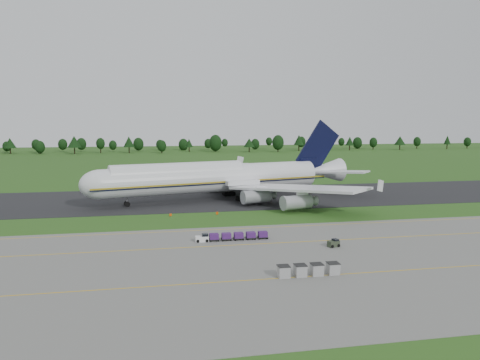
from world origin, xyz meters
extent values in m
plane|color=#265018|center=(0.00, 0.00, 0.00)|extent=(600.00, 600.00, 0.00)
cube|color=slate|center=(0.00, -34.00, 0.03)|extent=(300.00, 52.00, 0.06)
cube|color=black|center=(0.00, 28.00, 0.04)|extent=(300.00, 40.00, 0.08)
cube|color=gold|center=(0.00, -22.00, 0.07)|extent=(300.00, 0.25, 0.01)
cube|color=gold|center=(0.00, -40.00, 0.07)|extent=(300.00, 0.20, 0.01)
cube|color=gold|center=(0.00, -10.00, 0.07)|extent=(120.00, 0.20, 0.01)
cylinder|color=black|center=(-107.32, 225.98, 1.84)|extent=(0.70, 0.70, 3.68)
cone|color=#173813|center=(-107.32, 225.98, 6.94)|extent=(7.61, 7.61, 6.54)
cylinder|color=black|center=(-88.02, 220.84, 1.45)|extent=(0.70, 0.70, 2.90)
sphere|color=#173813|center=(-88.02, 220.84, 4.43)|extent=(6.24, 6.24, 6.24)
cylinder|color=black|center=(-66.05, 216.23, 2.09)|extent=(0.70, 0.70, 4.17)
cone|color=#173813|center=(-66.05, 216.23, 7.88)|extent=(8.60, 8.60, 7.42)
cylinder|color=black|center=(-50.30, 221.14, 2.07)|extent=(0.70, 0.70, 4.15)
sphere|color=#173813|center=(-50.30, 221.14, 6.34)|extent=(5.71, 5.71, 5.71)
cylinder|color=black|center=(-31.88, 219.23, 1.98)|extent=(0.70, 0.70, 3.96)
cone|color=#173813|center=(-31.88, 219.23, 7.47)|extent=(7.24, 7.24, 7.03)
cylinder|color=black|center=(-10.55, 212.16, 1.57)|extent=(0.70, 0.70, 3.14)
sphere|color=#173813|center=(-10.55, 212.16, 4.80)|extent=(5.91, 5.91, 5.91)
cylinder|color=black|center=(8.35, 224.14, 1.61)|extent=(0.70, 0.70, 3.22)
cone|color=#173813|center=(8.35, 224.14, 6.08)|extent=(5.14, 5.14, 5.72)
cylinder|color=black|center=(26.13, 219.92, 1.99)|extent=(0.70, 0.70, 3.99)
sphere|color=#173813|center=(26.13, 219.92, 6.10)|extent=(8.70, 8.70, 8.70)
cylinder|color=black|center=(48.59, 213.90, 1.69)|extent=(0.70, 0.70, 3.37)
cone|color=#173813|center=(48.59, 213.90, 6.37)|extent=(7.66, 7.66, 6.00)
cylinder|color=black|center=(68.56, 212.30, 2.08)|extent=(0.70, 0.70, 4.15)
sphere|color=#173813|center=(68.56, 212.30, 6.35)|extent=(7.97, 7.97, 7.97)
cylinder|color=black|center=(86.07, 220.09, 2.03)|extent=(0.70, 0.70, 4.06)
cone|color=#173813|center=(86.07, 220.09, 7.67)|extent=(7.35, 7.35, 7.22)
cylinder|color=black|center=(108.54, 224.05, 1.77)|extent=(0.70, 0.70, 3.54)
sphere|color=#173813|center=(108.54, 224.05, 5.41)|extent=(8.20, 8.20, 8.20)
cylinder|color=black|center=(123.53, 217.64, 1.79)|extent=(0.70, 0.70, 3.57)
cone|color=#173813|center=(123.53, 217.64, 6.75)|extent=(5.94, 5.94, 6.35)
cylinder|color=black|center=(145.16, 224.10, 1.70)|extent=(0.70, 0.70, 3.40)
sphere|color=#173813|center=(145.16, 224.10, 5.20)|extent=(5.70, 5.70, 5.70)
cylinder|color=black|center=(162.56, 216.84, 1.80)|extent=(0.70, 0.70, 3.60)
cone|color=#173813|center=(162.56, 216.84, 6.79)|extent=(8.06, 8.06, 6.39)
cylinder|color=black|center=(182.88, 227.40, 1.76)|extent=(0.70, 0.70, 3.52)
sphere|color=#173813|center=(182.88, 227.40, 5.37)|extent=(5.52, 5.52, 5.52)
cylinder|color=black|center=(201.03, 216.49, 1.84)|extent=(0.70, 0.70, 3.69)
cone|color=#173813|center=(201.03, 216.49, 6.97)|extent=(5.07, 5.07, 6.56)
cylinder|color=black|center=(222.79, 222.96, 1.64)|extent=(0.70, 0.70, 3.28)
sphere|color=#173813|center=(222.79, 222.96, 5.01)|extent=(5.43, 5.43, 5.43)
cylinder|color=silver|center=(-0.71, 24.71, 5.96)|extent=(59.65, 21.41, 7.40)
cylinder|color=silver|center=(-10.69, 22.26, 7.71)|extent=(35.31, 13.94, 5.77)
sphere|color=silver|center=(-29.65, 17.60, 5.96)|extent=(7.40, 7.40, 7.40)
cone|color=silver|center=(33.73, 33.17, 6.47)|extent=(12.66, 9.52, 7.03)
cube|color=gold|center=(0.18, 21.10, 5.34)|extent=(63.89, 15.75, 0.36)
cube|color=silver|center=(17.40, 8.95, 5.04)|extent=(30.26, 33.42, 0.57)
cube|color=silver|center=(8.04, 47.07, 5.04)|extent=(17.43, 36.33, 0.57)
cylinder|color=gray|center=(8.32, 13.59, 2.47)|extent=(7.77, 4.91, 3.29)
cylinder|color=gray|center=(15.83, 3.80, 2.47)|extent=(7.77, 4.91, 3.29)
cylinder|color=gray|center=(2.14, 38.75, 2.47)|extent=(7.77, 4.91, 3.29)
cylinder|color=gray|center=(4.25, 50.91, 2.47)|extent=(7.77, 4.91, 3.29)
cube|color=black|center=(31.25, 32.56, 13.40)|extent=(14.69, 4.12, 16.50)
cube|color=silver|center=(37.06, 26.05, 6.78)|extent=(13.52, 13.37, 0.46)
cube|color=silver|center=(33.38, 41.02, 6.78)|extent=(9.54, 14.46, 0.46)
cylinder|color=slate|center=(-23.66, 19.07, 1.13)|extent=(0.37, 0.37, 2.26)
cylinder|color=black|center=(-23.66, 19.07, 0.67)|extent=(1.52, 1.22, 1.34)
cylinder|color=slate|center=(6.38, 21.69, 1.13)|extent=(0.37, 0.37, 2.26)
cylinder|color=black|center=(6.38, 21.69, 0.67)|extent=(1.52, 1.22, 1.34)
cylinder|color=slate|center=(4.18, 30.67, 1.13)|extent=(0.37, 0.37, 2.26)
cylinder|color=black|center=(4.18, 30.67, 0.67)|extent=(1.52, 1.22, 1.34)
cube|color=white|center=(-8.81, -18.58, 0.55)|extent=(2.33, 1.25, 0.99)
cylinder|color=black|center=(-9.61, -19.20, 0.33)|extent=(0.54, 0.20, 0.54)
cube|color=black|center=(-6.66, -18.58, 0.37)|extent=(1.79, 1.34, 0.11)
cube|color=#3E195A|center=(-6.66, -18.58, 0.91)|extent=(1.61, 1.25, 0.99)
cylinder|color=black|center=(-7.37, -19.20, 0.21)|extent=(0.30, 0.13, 0.30)
cube|color=black|center=(-4.42, -18.58, 0.37)|extent=(1.79, 1.34, 0.11)
cube|color=#3E195A|center=(-4.42, -18.58, 0.91)|extent=(1.61, 1.25, 0.99)
cylinder|color=black|center=(-5.13, -19.20, 0.21)|extent=(0.30, 0.13, 0.30)
cube|color=black|center=(-2.18, -18.58, 0.37)|extent=(1.79, 1.34, 0.11)
cube|color=#3E195A|center=(-2.18, -18.58, 0.91)|extent=(1.61, 1.25, 0.99)
cylinder|color=black|center=(-2.89, -19.20, 0.21)|extent=(0.30, 0.13, 0.30)
cube|color=black|center=(0.06, -18.58, 0.37)|extent=(1.79, 1.34, 0.11)
cube|color=#3E195A|center=(0.06, -18.58, 0.91)|extent=(1.61, 1.25, 0.99)
cylinder|color=black|center=(-0.65, -19.20, 0.21)|extent=(0.30, 0.13, 0.30)
cube|color=black|center=(2.30, -18.58, 0.37)|extent=(1.79, 1.34, 0.11)
cube|color=#3E195A|center=(2.30, -18.58, 0.91)|extent=(1.61, 1.25, 0.99)
cylinder|color=black|center=(1.59, -19.20, 0.21)|extent=(0.30, 0.13, 0.30)
cylinder|color=black|center=(-8.81, -18.58, 0.33)|extent=(0.54, 0.20, 0.54)
cube|color=#303928|center=(12.89, -26.19, 0.58)|extent=(2.13, 1.59, 1.05)
cylinder|color=black|center=(12.22, -26.76, 0.33)|extent=(0.53, 0.19, 0.53)
cylinder|color=black|center=(13.55, -25.62, 0.33)|extent=(0.53, 0.19, 0.53)
cube|color=#989898|center=(0.18, -39.67, 0.84)|extent=(1.56, 1.56, 1.56)
cube|color=black|center=(0.18, -39.67, 1.65)|extent=(1.65, 1.65, 0.08)
cube|color=#989898|center=(2.58, -39.67, 0.84)|extent=(1.56, 1.56, 1.56)
cube|color=black|center=(2.58, -39.67, 1.65)|extent=(1.65, 1.65, 0.08)
cube|color=#989898|center=(4.98, -39.67, 0.84)|extent=(1.56, 1.56, 1.56)
cube|color=black|center=(4.98, -39.67, 1.65)|extent=(1.65, 1.65, 0.08)
cube|color=#989898|center=(7.38, -39.67, 0.84)|extent=(1.56, 1.56, 1.56)
cube|color=black|center=(7.38, -39.67, 1.65)|extent=(1.65, 1.65, 0.08)
cube|color=#EB4B07|center=(-13.38, 5.18, 0.30)|extent=(0.50, 0.12, 0.60)
cube|color=black|center=(-13.38, 5.18, 0.02)|extent=(0.30, 0.30, 0.04)
cube|color=#EB4B07|center=(-2.78, 5.18, 0.30)|extent=(0.50, 0.12, 0.60)
cube|color=black|center=(-2.78, 5.18, 0.02)|extent=(0.30, 0.30, 0.04)
camera|label=1|loc=(-17.28, -99.56, 21.49)|focal=35.00mm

